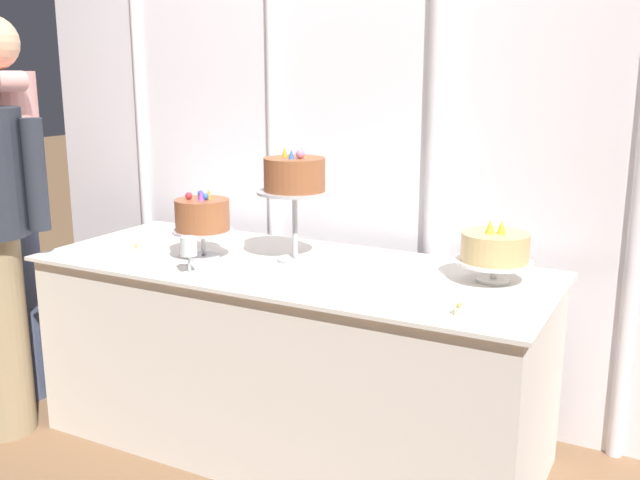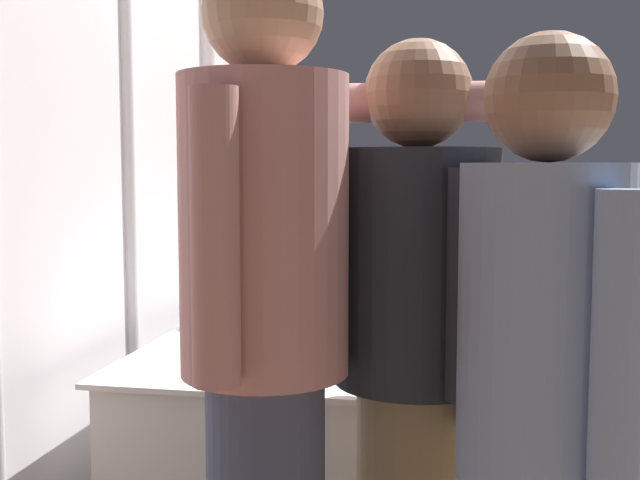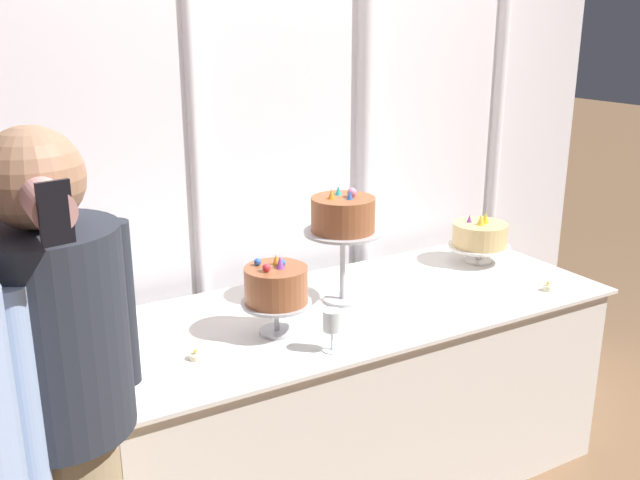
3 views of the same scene
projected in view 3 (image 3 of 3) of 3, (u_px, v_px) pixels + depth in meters
draped_curtain at (286, 119)px, 2.96m from camera, size 3.44×0.15×2.68m
cake_table at (350, 395)px, 2.80m from camera, size 2.00×0.80×0.76m
cake_display_leftmost at (276, 287)px, 2.41m from camera, size 0.24×0.24×0.28m
cake_display_center at (343, 219)px, 2.63m from camera, size 0.29×0.29×0.44m
cake_display_rightmost at (480, 236)px, 3.13m from camera, size 0.27×0.27×0.22m
wine_glass at (332, 323)px, 2.30m from camera, size 0.06×0.06×0.14m
tealight_far_left at (196, 356)px, 2.27m from camera, size 0.05×0.05×0.03m
tealight_near_left at (548, 288)px, 2.83m from camera, size 0.04×0.04×0.04m
guest_man_pink_jacket at (62, 423)px, 1.73m from camera, size 0.48×0.48×1.57m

